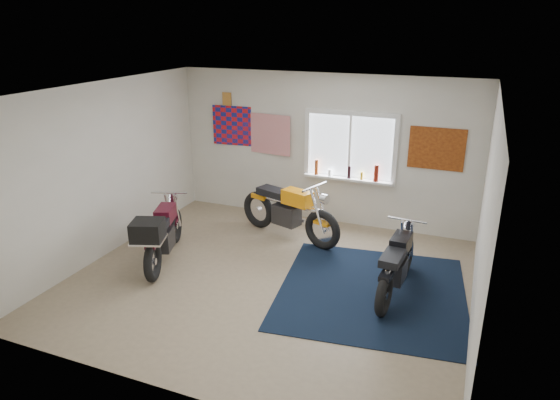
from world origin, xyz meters
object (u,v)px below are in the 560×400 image
at_px(yellow_triumph, 289,212).
at_px(maroon_tourer, 161,234).
at_px(navy_rug, 372,291).
at_px(black_chrome_bike, 396,266).

xyz_separation_m(yellow_triumph, maroon_tourer, (-1.42, -1.68, 0.04)).
relative_size(navy_rug, maroon_tourer, 1.39).
relative_size(black_chrome_bike, maroon_tourer, 0.96).
relative_size(navy_rug, black_chrome_bike, 1.44).
bearing_deg(navy_rug, black_chrome_bike, 21.61).
distance_m(yellow_triumph, black_chrome_bike, 2.35).
relative_size(navy_rug, yellow_triumph, 1.29).
bearing_deg(yellow_triumph, black_chrome_bike, -12.15).
height_order(yellow_triumph, maroon_tourer, yellow_triumph).
xyz_separation_m(navy_rug, yellow_triumph, (-1.74, 1.30, 0.46)).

